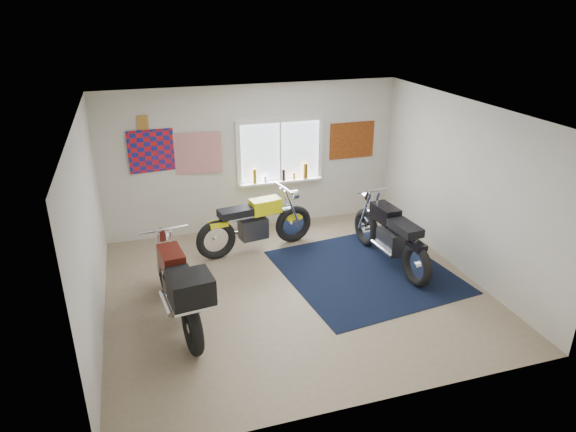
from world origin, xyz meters
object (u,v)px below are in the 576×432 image
object	(u,v)px
black_chrome_bike	(390,236)
maroon_tourer	(179,288)
navy_rug	(365,271)
yellow_triumph	(255,225)

from	to	relation	value
black_chrome_bike	maroon_tourer	xyz separation A→B (m)	(-3.48, -0.80, 0.10)
black_chrome_bike	navy_rug	bearing A→B (deg)	101.77
black_chrome_bike	maroon_tourer	bearing A→B (deg)	97.67
navy_rug	yellow_triumph	size ratio (longest dim) A/B	1.21
yellow_triumph	maroon_tourer	distance (m)	2.45
maroon_tourer	yellow_triumph	bearing A→B (deg)	-44.69
navy_rug	maroon_tourer	xyz separation A→B (m)	(-2.99, -0.65, 0.59)
navy_rug	black_chrome_bike	bearing A→B (deg)	16.99
yellow_triumph	maroon_tourer	world-z (taller)	maroon_tourer
black_chrome_bike	maroon_tourer	distance (m)	3.57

